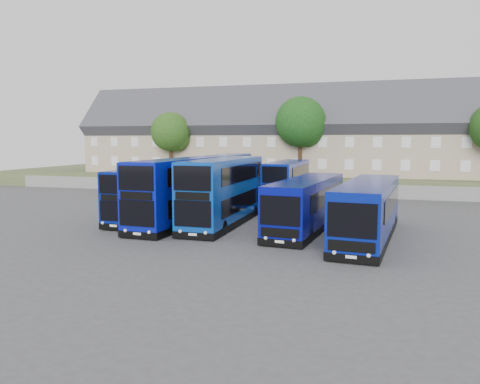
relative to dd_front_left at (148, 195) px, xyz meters
name	(u,v)px	position (x,y,z in m)	size (l,w,h in m)	color
ground	(205,236)	(6.51, -4.70, -1.98)	(120.00, 120.00, 0.00)	#424247
retaining_wall	(280,188)	(6.51, 19.30, -1.23)	(70.00, 0.40, 1.50)	slate
earth_bank	(295,179)	(6.51, 29.30, -0.98)	(80.00, 20.00, 2.00)	#48552F
terrace_row	(314,137)	(9.51, 25.30, 4.62)	(60.00, 10.40, 11.20)	tan
dd_front_left	(148,195)	(0.00, 0.00, 0.00)	(2.40, 10.18, 4.03)	navy
dd_front_mid	(180,192)	(3.15, -1.02, 0.40)	(3.30, 12.25, 4.83)	#08139F
dd_front_right	(224,192)	(6.32, -0.20, 0.40)	(2.80, 12.17, 4.84)	#083EA4
dd_rear_left	(224,179)	(2.30, 11.85, 0.34)	(3.00, 11.92, 4.71)	navy
dd_rear_right	(287,185)	(9.12, 9.99, 0.10)	(2.54, 10.67, 4.23)	#081E93
coach_east_a	(307,205)	(12.52, -0.31, -0.24)	(3.93, 13.16, 3.55)	#070C87
coach_east_b	(368,211)	(16.72, -2.61, -0.19)	(4.04, 13.48, 3.63)	#07188A
tree_west	(172,133)	(-7.35, 20.40, 5.07)	(4.80, 4.80, 7.65)	#382314
tree_mid	(302,124)	(8.65, 20.90, 6.09)	(5.76, 5.76, 9.18)	#382314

